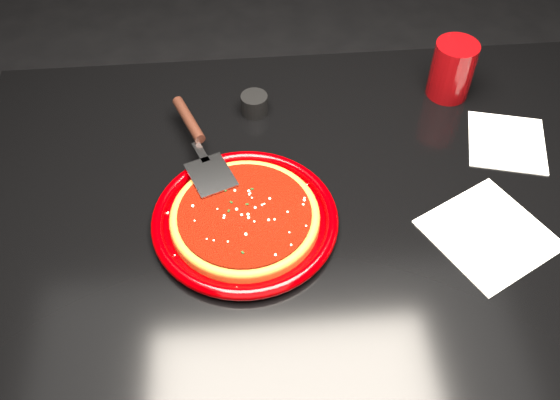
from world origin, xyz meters
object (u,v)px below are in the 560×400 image
at_px(table, 305,311).
at_px(plate, 245,220).
at_px(pizza_server, 200,144).
at_px(cup, 452,70).
at_px(ramekin, 254,104).

height_order(table, plate, plate).
xyz_separation_m(plate, pizza_server, (-0.07, 0.16, 0.03)).
relative_size(table, cup, 10.45).
relative_size(table, pizza_server, 4.18).
xyz_separation_m(cup, ramekin, (-0.38, -0.02, -0.04)).
bearing_deg(cup, plate, -144.27).
distance_m(plate, ramekin, 0.28).
relative_size(plate, pizza_server, 1.07).
height_order(plate, cup, cup).
distance_m(pizza_server, cup, 0.51).
bearing_deg(ramekin, plate, -96.56).
relative_size(plate, cup, 2.67).
distance_m(plate, cup, 0.51).
bearing_deg(ramekin, table, -69.57).
height_order(table, pizza_server, pizza_server).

